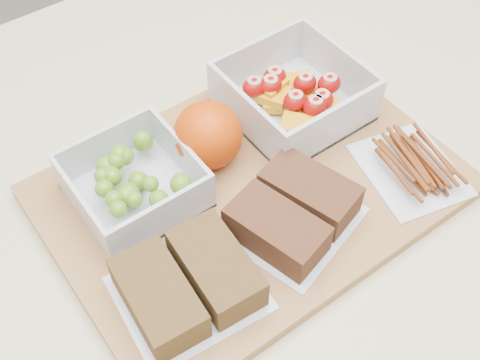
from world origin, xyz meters
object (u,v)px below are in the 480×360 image
(grape_container, at_px, (134,182))
(sandwich_bag_left, at_px, (188,283))
(pretzel_bag, at_px, (412,163))
(cutting_board, at_px, (252,189))
(orange, at_px, (208,135))
(fruit_container, at_px, (293,96))
(sandwich_bag_center, at_px, (293,212))

(grape_container, xyz_separation_m, sandwich_bag_left, (-0.02, -0.13, -0.00))
(sandwich_bag_left, distance_m, pretzel_bag, 0.28)
(cutting_board, height_order, orange, orange)
(fruit_container, relative_size, sandwich_bag_left, 1.04)
(orange, distance_m, pretzel_bag, 0.22)
(cutting_board, xyz_separation_m, pretzel_bag, (0.15, -0.09, 0.02))
(cutting_board, height_order, sandwich_bag_left, sandwich_bag_left)
(orange, bearing_deg, fruit_container, 1.46)
(grape_container, height_order, sandwich_bag_center, grape_container)
(cutting_board, height_order, pretzel_bag, pretzel_bag)
(fruit_container, height_order, pretzel_bag, fruit_container)
(cutting_board, xyz_separation_m, grape_container, (-0.11, 0.06, 0.03))
(cutting_board, relative_size, orange, 5.64)
(orange, height_order, pretzel_bag, orange)
(fruit_container, distance_m, pretzel_bag, 0.15)
(sandwich_bag_left, height_order, sandwich_bag_center, same)
(grape_container, bearing_deg, sandwich_bag_left, -98.47)
(cutting_board, bearing_deg, pretzel_bag, -29.79)
(orange, xyz_separation_m, sandwich_bag_left, (-0.11, -0.13, -0.02))
(cutting_board, distance_m, grape_container, 0.13)
(sandwich_bag_left, relative_size, pretzel_bag, 1.02)
(cutting_board, relative_size, grape_container, 3.48)
(orange, height_order, sandwich_bag_left, orange)
(orange, relative_size, sandwich_bag_center, 0.50)
(cutting_board, distance_m, sandwich_bag_left, 0.15)
(fruit_container, bearing_deg, pretzel_bag, -73.03)
(fruit_container, height_order, sandwich_bag_left, fruit_container)
(sandwich_bag_left, distance_m, sandwich_bag_center, 0.13)
(cutting_board, bearing_deg, fruit_container, 30.01)
(grape_container, distance_m, sandwich_bag_center, 0.17)
(grape_container, bearing_deg, fruit_container, -0.18)
(fruit_container, xyz_separation_m, sandwich_bag_center, (-0.10, -0.12, -0.00))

